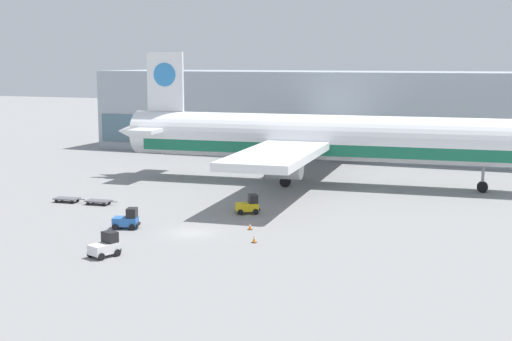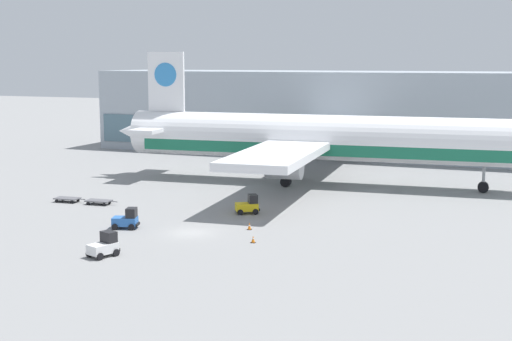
{
  "view_description": "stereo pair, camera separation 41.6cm",
  "coord_description": "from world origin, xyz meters",
  "px_view_note": "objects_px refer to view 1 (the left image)",
  "views": [
    {
      "loc": [
        28.82,
        -58.11,
        15.9
      ],
      "look_at": [
        1.25,
        13.41,
        4.0
      ],
      "focal_mm": 50.0,
      "sensor_mm": 36.0,
      "label": 1
    },
    {
      "loc": [
        29.21,
        -57.96,
        15.9
      ],
      "look_at": [
        1.25,
        13.41,
        4.0
      ],
      "focal_mm": 50.0,
      "sensor_mm": 36.0,
      "label": 2
    }
  ],
  "objects_px": {
    "baggage_tug_foreground": "(249,205)",
    "traffic_cone_near": "(250,226)",
    "baggage_tug_mid": "(127,220)",
    "baggage_dolly_lead": "(67,199)",
    "baggage_dolly_second": "(99,201)",
    "baggage_tug_far": "(105,246)",
    "traffic_cone_far": "(254,239)",
    "airplane_main": "(317,139)"
  },
  "relations": [
    {
      "from": "baggage_tug_foreground",
      "to": "traffic_cone_near",
      "type": "xyz_separation_m",
      "value": [
        2.81,
        -6.69,
        -0.53
      ]
    },
    {
      "from": "baggage_tug_mid",
      "to": "baggage_dolly_lead",
      "type": "xyz_separation_m",
      "value": [
        -13.1,
        8.65,
        -0.49
      ]
    },
    {
      "from": "baggage_dolly_second",
      "to": "baggage_dolly_lead",
      "type": "bearing_deg",
      "value": 177.24
    },
    {
      "from": "traffic_cone_near",
      "to": "baggage_tug_far",
      "type": "bearing_deg",
      "value": -120.57
    },
    {
      "from": "traffic_cone_near",
      "to": "baggage_dolly_second",
      "type": "bearing_deg",
      "value": 166.12
    },
    {
      "from": "baggage_tug_far",
      "to": "traffic_cone_far",
      "type": "relative_size",
      "value": 4.27
    },
    {
      "from": "baggage_tug_mid",
      "to": "baggage_dolly_second",
      "type": "bearing_deg",
      "value": 118.48
    },
    {
      "from": "baggage_tug_mid",
      "to": "traffic_cone_far",
      "type": "relative_size",
      "value": 4.24
    },
    {
      "from": "airplane_main",
      "to": "baggage_dolly_second",
      "type": "xyz_separation_m",
      "value": [
        -18.85,
        -21.66,
        -5.45
      ]
    },
    {
      "from": "baggage_tug_far",
      "to": "baggage_dolly_lead",
      "type": "distance_m",
      "value": 24.27
    },
    {
      "from": "baggage_tug_far",
      "to": "baggage_dolly_second",
      "type": "height_order",
      "value": "baggage_tug_far"
    },
    {
      "from": "baggage_dolly_lead",
      "to": "baggage_dolly_second",
      "type": "xyz_separation_m",
      "value": [
        4.1,
        0.12,
        0.0
      ]
    },
    {
      "from": "airplane_main",
      "to": "traffic_cone_far",
      "type": "relative_size",
      "value": 89.72
    },
    {
      "from": "baggage_tug_foreground",
      "to": "traffic_cone_near",
      "type": "height_order",
      "value": "baggage_tug_foreground"
    },
    {
      "from": "baggage_tug_far",
      "to": "baggage_dolly_second",
      "type": "xyz_separation_m",
      "value": [
        -12.46,
        17.86,
        -0.49
      ]
    },
    {
      "from": "baggage_tug_foreground",
      "to": "baggage_dolly_lead",
      "type": "bearing_deg",
      "value": 152.89
    },
    {
      "from": "baggage_dolly_second",
      "to": "traffic_cone_far",
      "type": "xyz_separation_m",
      "value": [
        22.21,
        -9.37,
        -0.07
      ]
    },
    {
      "from": "baggage_dolly_lead",
      "to": "traffic_cone_far",
      "type": "relative_size",
      "value": 5.79
    },
    {
      "from": "baggage_tug_foreground",
      "to": "traffic_cone_far",
      "type": "xyz_separation_m",
      "value": [
        4.93,
        -11.1,
        -0.56
      ]
    },
    {
      "from": "baggage_dolly_lead",
      "to": "baggage_dolly_second",
      "type": "height_order",
      "value": "same"
    },
    {
      "from": "traffic_cone_near",
      "to": "traffic_cone_far",
      "type": "bearing_deg",
      "value": -64.24
    },
    {
      "from": "airplane_main",
      "to": "traffic_cone_far",
      "type": "height_order",
      "value": "airplane_main"
    },
    {
      "from": "baggage_tug_far",
      "to": "baggage_dolly_lead",
      "type": "xyz_separation_m",
      "value": [
        -16.56,
        17.74,
        -0.49
      ]
    },
    {
      "from": "baggage_tug_foreground",
      "to": "baggage_dolly_second",
      "type": "bearing_deg",
      "value": 153.65
    },
    {
      "from": "traffic_cone_near",
      "to": "airplane_main",
      "type": "bearing_deg",
      "value": 92.64
    },
    {
      "from": "baggage_dolly_second",
      "to": "traffic_cone_far",
      "type": "distance_m",
      "value": 24.1
    },
    {
      "from": "baggage_tug_foreground",
      "to": "traffic_cone_near",
      "type": "relative_size",
      "value": 3.96
    },
    {
      "from": "baggage_tug_foreground",
      "to": "baggage_tug_mid",
      "type": "xyz_separation_m",
      "value": [
        -8.27,
        -10.5,
        0.0
      ]
    },
    {
      "from": "traffic_cone_near",
      "to": "baggage_tug_mid",
      "type": "bearing_deg",
      "value": -161.01
    },
    {
      "from": "airplane_main",
      "to": "baggage_dolly_lead",
      "type": "xyz_separation_m",
      "value": [
        -22.95,
        -21.79,
        -5.45
      ]
    },
    {
      "from": "traffic_cone_far",
      "to": "airplane_main",
      "type": "bearing_deg",
      "value": 96.17
    },
    {
      "from": "traffic_cone_far",
      "to": "baggage_tug_far",
      "type": "bearing_deg",
      "value": -138.92
    },
    {
      "from": "airplane_main",
      "to": "baggage_dolly_lead",
      "type": "bearing_deg",
      "value": -140.91
    },
    {
      "from": "airplane_main",
      "to": "baggage_tug_mid",
      "type": "relative_size",
      "value": 21.17
    },
    {
      "from": "traffic_cone_near",
      "to": "baggage_tug_foreground",
      "type": "bearing_deg",
      "value": 112.77
    },
    {
      "from": "baggage_dolly_second",
      "to": "airplane_main",
      "type": "bearing_deg",
      "value": 44.46
    },
    {
      "from": "baggage_tug_mid",
      "to": "traffic_cone_near",
      "type": "relative_size",
      "value": 3.86
    },
    {
      "from": "baggage_tug_mid",
      "to": "traffic_cone_near",
      "type": "xyz_separation_m",
      "value": [
        11.08,
        3.81,
        -0.53
      ]
    },
    {
      "from": "baggage_dolly_lead",
      "to": "airplane_main",
      "type": "bearing_deg",
      "value": 39.0
    },
    {
      "from": "baggage_tug_far",
      "to": "baggage_dolly_second",
      "type": "relative_size",
      "value": 0.74
    },
    {
      "from": "baggage_tug_foreground",
      "to": "baggage_dolly_second",
      "type": "relative_size",
      "value": 0.75
    },
    {
      "from": "baggage_tug_foreground",
      "to": "traffic_cone_near",
      "type": "bearing_deg",
      "value": -99.3
    }
  ]
}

